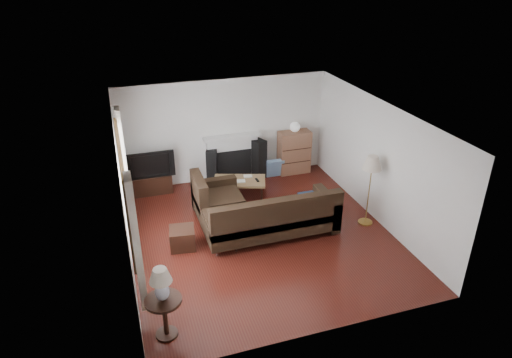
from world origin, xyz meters
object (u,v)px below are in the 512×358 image
object	(u,v)px
bookshelf	(294,152)
side_table	(165,317)
sectional_sofa	(271,214)
coffee_table	(240,189)
floor_lamp	(369,191)
tv_stand	(152,184)

from	to	relation	value
bookshelf	side_table	distance (m)	6.04
sectional_sofa	side_table	xyz separation A→B (m)	(-2.35, -2.07, -0.12)
coffee_table	floor_lamp	distance (m)	2.92
tv_stand	side_table	size ratio (longest dim) A/B	1.33
bookshelf	floor_lamp	xyz separation A→B (m)	(0.49, -2.76, 0.21)
tv_stand	bookshelf	size ratio (longest dim) A/B	0.81
bookshelf	side_table	size ratio (longest dim) A/B	1.65
tv_stand	bookshelf	world-z (taller)	bookshelf
side_table	tv_stand	bearing A→B (deg)	86.00
sectional_sofa	coffee_table	world-z (taller)	sectional_sofa
coffee_table	bookshelf	bearing A→B (deg)	46.41
bookshelf	sectional_sofa	bearing A→B (deg)	-120.90
tv_stand	floor_lamp	distance (m)	4.91
coffee_table	side_table	xyz separation A→B (m)	(-2.19, -3.73, 0.10)
bookshelf	sectional_sofa	size ratio (longest dim) A/B	0.39
coffee_table	side_table	world-z (taller)	side_table
tv_stand	side_table	xyz separation A→B (m)	(-0.32, -4.60, 0.11)
tv_stand	floor_lamp	bearing A→B (deg)	-34.02
floor_lamp	sectional_sofa	bearing A→B (deg)	174.21
sectional_sofa	coffee_table	bearing A→B (deg)	95.55
bookshelf	floor_lamp	distance (m)	2.81
bookshelf	floor_lamp	bearing A→B (deg)	-79.90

